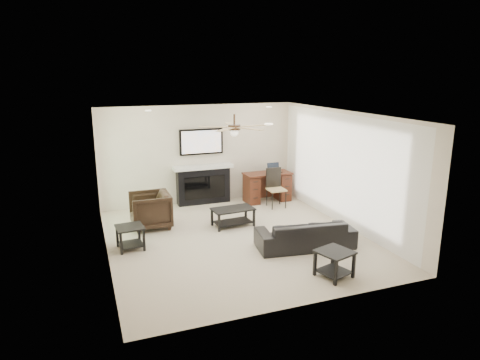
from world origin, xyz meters
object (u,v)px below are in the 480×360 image
Objects in this scene: armchair at (150,210)px; fireplace_unit at (203,167)px; sofa at (305,234)px; coffee_table at (233,217)px; desk at (267,187)px.

armchair is 0.44× the size of fireplace_unit.
sofa is 0.97× the size of fireplace_unit.
fireplace_unit reaches higher than sofa.
armchair is (-2.60, 2.15, 0.11)m from sofa.
sofa reaches higher than coffee_table.
coffee_table is 2.07m from desk.
fireplace_unit is at bearing 90.25° from coffee_table.
desk reaches higher than coffee_table.
coffee_table is 0.74× the size of desk.
coffee_table is 2.00m from fireplace_unit.
desk is (0.57, 3.05, 0.11)m from sofa.
armchair is at bearing -31.73° from sofa.
fireplace_unit reaches higher than coffee_table.
sofa is 2.20× the size of armchair.
sofa is 3.67m from fireplace_unit.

